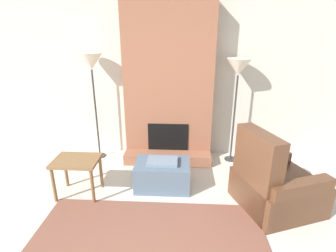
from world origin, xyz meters
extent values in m
cube|color=beige|center=(0.00, 3.29, 1.30)|extent=(7.13, 0.06, 2.60)
cube|color=#935B42|center=(0.00, 3.11, 1.30)|extent=(1.47, 0.31, 2.60)
cube|color=#935B42|center=(0.00, 2.80, 0.09)|extent=(1.47, 0.29, 0.18)
cube|color=black|center=(0.00, 2.94, 0.42)|extent=(0.69, 0.02, 0.48)
cube|color=slate|center=(-0.03, 2.08, 0.19)|extent=(0.77, 0.52, 0.38)
cube|color=slate|center=(-0.03, 2.08, 0.41)|extent=(0.43, 0.28, 0.05)
cube|color=brown|center=(1.47, 1.73, 0.20)|extent=(1.15, 1.12, 0.41)
cube|color=brown|center=(1.14, 1.61, 0.53)|extent=(0.43, 0.73, 1.05)
cube|color=brown|center=(1.59, 1.40, 0.28)|extent=(0.82, 0.43, 0.56)
cube|color=brown|center=(1.35, 2.06, 0.28)|extent=(0.82, 0.43, 0.56)
cube|color=brown|center=(-1.16, 1.83, 0.51)|extent=(0.59, 0.45, 0.04)
cylinder|color=brown|center=(-1.42, 1.64, 0.25)|extent=(0.04, 0.04, 0.49)
cylinder|color=brown|center=(-0.90, 1.64, 0.25)|extent=(0.04, 0.04, 0.49)
cylinder|color=brown|center=(-1.42, 2.01, 0.25)|extent=(0.04, 0.04, 0.49)
cylinder|color=brown|center=(-0.90, 2.01, 0.25)|extent=(0.04, 0.04, 0.49)
cylinder|color=#333333|center=(-1.24, 2.99, 0.01)|extent=(0.20, 0.20, 0.02)
cylinder|color=#333333|center=(-1.24, 2.99, 0.78)|extent=(0.03, 0.03, 1.53)
cone|color=silver|center=(-1.24, 2.99, 1.68)|extent=(0.39, 0.39, 0.26)
cylinder|color=#333333|center=(1.10, 2.99, 0.01)|extent=(0.20, 0.20, 0.02)
cylinder|color=#333333|center=(1.10, 2.99, 0.75)|extent=(0.03, 0.03, 1.46)
cone|color=silver|center=(1.10, 2.99, 1.61)|extent=(0.39, 0.39, 0.26)
cube|color=brown|center=(-0.10, 1.06, 0.01)|extent=(2.57, 1.24, 0.01)
camera|label=1|loc=(0.24, -1.20, 2.14)|focal=28.00mm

